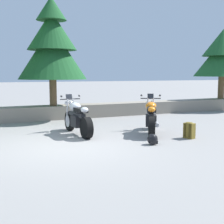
{
  "coord_description": "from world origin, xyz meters",
  "views": [
    {
      "loc": [
        -1.98,
        -7.55,
        1.85
      ],
      "look_at": [
        1.84,
        1.2,
        0.65
      ],
      "focal_mm": 49.66,
      "sensor_mm": 36.0,
      "label": 1
    }
  ],
  "objects_px": {
    "rider_helmet": "(153,139)",
    "motorcycle_silver_near_left": "(77,118)",
    "motorcycle_orange_centre": "(151,118)",
    "pine_tree_mid_right": "(52,45)",
    "rider_backpack": "(189,130)",
    "pine_tree_far_right": "(223,54)"
  },
  "relations": [
    {
      "from": "rider_backpack",
      "to": "rider_helmet",
      "type": "height_order",
      "value": "rider_backpack"
    },
    {
      "from": "pine_tree_far_right",
      "to": "motorcycle_orange_centre",
      "type": "bearing_deg",
      "value": -147.82
    },
    {
      "from": "rider_backpack",
      "to": "pine_tree_far_right",
      "type": "bearing_deg",
      "value": 41.31
    },
    {
      "from": "pine_tree_mid_right",
      "to": "rider_backpack",
      "type": "bearing_deg",
      "value": -62.71
    },
    {
      "from": "pine_tree_mid_right",
      "to": "pine_tree_far_right",
      "type": "relative_size",
      "value": 1.22
    },
    {
      "from": "motorcycle_silver_near_left",
      "to": "pine_tree_far_right",
      "type": "relative_size",
      "value": 0.59
    },
    {
      "from": "motorcycle_orange_centre",
      "to": "pine_tree_mid_right",
      "type": "height_order",
      "value": "pine_tree_mid_right"
    },
    {
      "from": "rider_backpack",
      "to": "pine_tree_mid_right",
      "type": "xyz_separation_m",
      "value": [
        -2.71,
        5.25,
        2.72
      ]
    },
    {
      "from": "motorcycle_silver_near_left",
      "to": "rider_helmet",
      "type": "distance_m",
      "value": 2.57
    },
    {
      "from": "motorcycle_silver_near_left",
      "to": "pine_tree_mid_right",
      "type": "xyz_separation_m",
      "value": [
        0.05,
        3.38,
        2.48
      ]
    },
    {
      "from": "motorcycle_orange_centre",
      "to": "pine_tree_far_right",
      "type": "relative_size",
      "value": 0.54
    },
    {
      "from": "motorcycle_orange_centre",
      "to": "rider_helmet",
      "type": "relative_size",
      "value": 6.72
    },
    {
      "from": "rider_helmet",
      "to": "pine_tree_mid_right",
      "type": "height_order",
      "value": "pine_tree_mid_right"
    },
    {
      "from": "motorcycle_silver_near_left",
      "to": "pine_tree_far_right",
      "type": "distance_m",
      "value": 9.73
    },
    {
      "from": "motorcycle_orange_centre",
      "to": "motorcycle_silver_near_left",
      "type": "bearing_deg",
      "value": 161.06
    },
    {
      "from": "rider_helmet",
      "to": "pine_tree_mid_right",
      "type": "xyz_separation_m",
      "value": [
        -1.33,
        5.52,
        2.83
      ]
    },
    {
      "from": "rider_helmet",
      "to": "motorcycle_silver_near_left",
      "type": "bearing_deg",
      "value": 122.86
    },
    {
      "from": "rider_backpack",
      "to": "rider_helmet",
      "type": "xyz_separation_m",
      "value": [
        -1.38,
        -0.27,
        -0.11
      ]
    },
    {
      "from": "motorcycle_silver_near_left",
      "to": "rider_backpack",
      "type": "xyz_separation_m",
      "value": [
        2.76,
        -1.87,
        -0.24
      ]
    },
    {
      "from": "rider_backpack",
      "to": "pine_tree_far_right",
      "type": "relative_size",
      "value": 0.13
    },
    {
      "from": "motorcycle_silver_near_left",
      "to": "rider_helmet",
      "type": "height_order",
      "value": "motorcycle_silver_near_left"
    },
    {
      "from": "motorcycle_orange_centre",
      "to": "pine_tree_mid_right",
      "type": "xyz_separation_m",
      "value": [
        -2.1,
        4.12,
        2.48
      ]
    }
  ]
}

